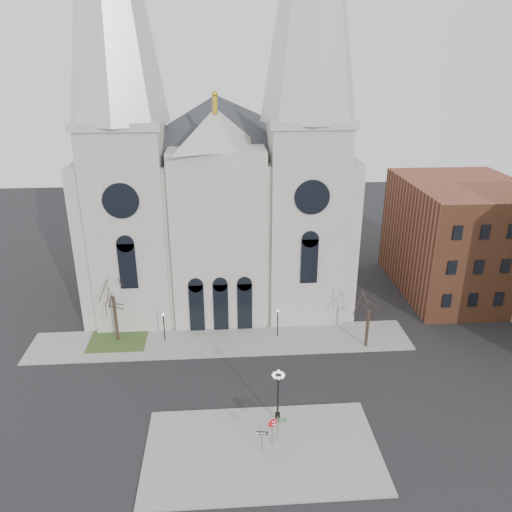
{
  "coord_description": "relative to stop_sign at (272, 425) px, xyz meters",
  "views": [
    {
      "loc": [
        0.41,
        -34.78,
        28.37
      ],
      "look_at": [
        3.44,
        8.0,
        10.97
      ],
      "focal_mm": 35.0,
      "sensor_mm": 36.0,
      "label": 1
    }
  ],
  "objects": [
    {
      "name": "street_name_sign",
      "position": [
        0.55,
        0.51,
        -0.5
      ],
      "size": [
        0.66,
        0.17,
        2.07
      ],
      "rotation": [
        0.0,
        0.0,
        -0.18
      ],
      "color": "slate",
      "rests_on": "sidewalk_near"
    },
    {
      "name": "cathedral",
      "position": [
        -3.83,
        27.17,
        16.61
      ],
      "size": [
        33.0,
        26.66,
        54.0
      ],
      "color": "#A5A19A",
      "rests_on": "ground"
    },
    {
      "name": "grass_patch",
      "position": [
        -14.83,
        16.31,
        -1.78
      ],
      "size": [
        6.0,
        5.0,
        0.18
      ],
      "primitive_type": "cube",
      "color": "#334B20",
      "rests_on": "ground"
    },
    {
      "name": "globe_lamp",
      "position": [
        0.71,
        2.53,
        1.41
      ],
      "size": [
        1.12,
        1.12,
        5.0
      ],
      "rotation": [
        0.0,
        0.0,
        -0.04
      ],
      "color": "black",
      "rests_on": "sidewalk_near"
    },
    {
      "name": "one_way_sign",
      "position": [
        -0.88,
        -0.86,
        -0.33
      ],
      "size": [
        0.9,
        0.16,
        2.06
      ],
      "rotation": [
        0.0,
        0.0,
        -0.13
      ],
      "color": "slate",
      "rests_on": "sidewalk_near"
    },
    {
      "name": "bg_building_brick",
      "position": [
        26.17,
        26.31,
        5.13
      ],
      "size": [
        14.0,
        18.0,
        14.0
      ],
      "primitive_type": "cube",
      "color": "brown",
      "rests_on": "ground"
    },
    {
      "name": "sidewalk_near",
      "position": [
        -0.83,
        -0.69,
        -1.8
      ],
      "size": [
        18.0,
        10.0,
        0.14
      ],
      "primitive_type": "cube",
      "color": "gray",
      "rests_on": "ground"
    },
    {
      "name": "stop_sign",
      "position": [
        0.0,
        0.0,
        0.0
      ],
      "size": [
        0.87,
        0.09,
        2.42
      ],
      "rotation": [
        0.0,
        0.0,
        -0.01
      ],
      "color": "slate",
      "rests_on": "sidewalk_near"
    },
    {
      "name": "ground",
      "position": [
        -3.83,
        4.31,
        -1.87
      ],
      "size": [
        160.0,
        160.0,
        0.0
      ],
      "primitive_type": "plane",
      "color": "black",
      "rests_on": "ground"
    },
    {
      "name": "tree_left",
      "position": [
        -14.83,
        16.31,
        3.71
      ],
      "size": [
        3.2,
        3.2,
        7.5
      ],
      "color": "black",
      "rests_on": "ground"
    },
    {
      "name": "sidewalk_far",
      "position": [
        -3.83,
        15.31,
        -1.8
      ],
      "size": [
        40.0,
        6.0,
        0.14
      ],
      "primitive_type": "cube",
      "color": "gray",
      "rests_on": "ground"
    },
    {
      "name": "ped_lamp_left",
      "position": [
        -9.83,
        15.81,
        0.46
      ],
      "size": [
        0.32,
        0.32,
        3.26
      ],
      "color": "black",
      "rests_on": "sidewalk_far"
    },
    {
      "name": "tree_right",
      "position": [
        11.17,
        13.31,
        2.6
      ],
      "size": [
        3.2,
        3.2,
        6.0
      ],
      "color": "black",
      "rests_on": "ground"
    },
    {
      "name": "ped_lamp_right",
      "position": [
        2.17,
        15.81,
        0.46
      ],
      "size": [
        0.32,
        0.32,
        3.26
      ],
      "color": "black",
      "rests_on": "sidewalk_far"
    }
  ]
}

